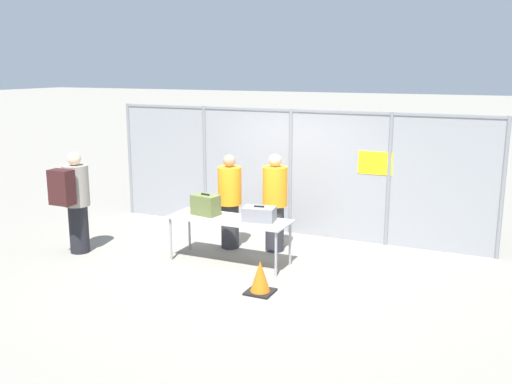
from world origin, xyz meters
The scene contains 10 objects.
ground_plane centered at (0.00, 0.00, 0.00)m, with size 120.00×120.00×0.00m, color gray.
fence_section centered at (0.01, 1.90, 1.21)m, with size 7.32×0.07×2.32m.
inspection_table centered at (-0.27, -0.06, 0.67)m, with size 1.96×0.70×0.73m.
suitcase_olive centered at (-0.72, -0.03, 0.89)m, with size 0.47×0.34×0.35m.
suitcase_grey centered at (0.22, -0.01, 0.84)m, with size 0.54×0.38×0.25m.
traveler_hooded centered at (-2.81, -0.72, 0.94)m, with size 0.42×0.65×1.71m.
security_worker_near centered at (-0.61, 0.62, 0.84)m, with size 0.40×0.40×1.63m.
security_worker_far centered at (0.15, 0.78, 0.86)m, with size 0.41×0.41×1.66m.
utility_trailer centered at (1.19, 3.29, 0.39)m, with size 4.40×2.05×0.66m.
traffic_cone centered at (0.70, -1.03, 0.21)m, with size 0.37×0.37×0.46m.
Camera 1 is at (3.72, -7.80, 3.07)m, focal length 40.00 mm.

